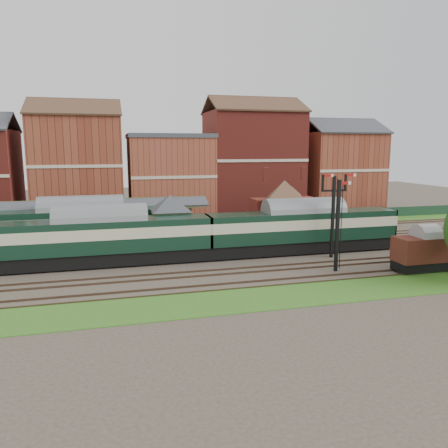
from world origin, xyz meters
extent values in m
plane|color=#473D33|center=(0.00, 0.00, 0.00)|extent=(160.00, 160.00, 0.00)
cube|color=#2D6619|center=(0.00, 16.00, 0.03)|extent=(90.00, 4.50, 0.06)
cube|color=#2D6619|center=(0.00, -12.00, 0.03)|extent=(90.00, 5.00, 0.06)
cube|color=#193823|center=(0.00, 18.00, 0.75)|extent=(90.00, 0.12, 1.50)
cube|color=#2D2D2D|center=(-5.00, 9.75, 0.50)|extent=(55.00, 3.40, 1.00)
cube|color=#5F704F|center=(-3.00, 3.25, 1.20)|extent=(3.40, 3.20, 2.40)
cube|color=#4C5535|center=(-3.00, 3.25, 3.40)|extent=(3.60, 3.40, 2.00)
pyramid|color=#383A3F|center=(-3.00, 3.25, 5.20)|extent=(5.40, 5.40, 1.60)
cube|color=brown|center=(5.00, 3.25, 1.10)|extent=(3.00, 2.40, 2.20)
cube|color=#4C3323|center=(5.00, 2.60, 2.55)|extent=(3.20, 1.34, 0.79)
cube|color=#4C3323|center=(5.00, 3.90, 2.55)|extent=(3.20, 1.34, 0.79)
cube|color=maroon|center=(12.00, 9.75, 2.75)|extent=(8.00, 3.00, 3.50)
pyramid|color=#4C3323|center=(12.00, 9.75, 5.60)|extent=(8.10, 8.10, 2.20)
cube|color=maroon|center=(9.50, 9.75, 6.10)|extent=(0.60, 0.60, 1.60)
cube|color=maroon|center=(14.50, 9.75, 6.10)|extent=(0.60, 0.60, 1.60)
cube|color=#4C5535|center=(0.00, 11.05, 2.70)|extent=(0.22, 0.22, 3.40)
cube|color=#383A3F|center=(-11.00, 8.80, 4.60)|extent=(26.00, 1.99, 0.90)
cube|color=#383A3F|center=(-11.00, 10.70, 4.60)|extent=(26.00, 1.99, 0.90)
cube|color=#4C5535|center=(-11.00, 9.75, 4.98)|extent=(26.00, 0.20, 0.20)
cube|color=black|center=(12.00, -2.50, 4.00)|extent=(0.25, 0.25, 8.00)
cube|color=black|center=(12.00, -2.50, 6.60)|extent=(2.60, 0.18, 0.18)
cube|color=#B2140F|center=(11.35, -2.50, 8.05)|extent=(1.10, 0.08, 0.25)
cube|color=#B2140F|center=(13.75, -2.50, 8.05)|extent=(1.10, 0.08, 0.25)
cube|color=black|center=(10.00, -7.00, 4.00)|extent=(0.25, 0.25, 8.00)
cube|color=#B2140F|center=(10.55, -7.00, 7.70)|extent=(1.10, 0.08, 0.25)
cube|color=brown|center=(-13.00, 25.00, 7.50)|extent=(12.00, 10.00, 15.00)
cube|color=brown|center=(0.00, 25.00, 6.00)|extent=(12.00, 10.00, 12.00)
cube|color=maroon|center=(13.00, 25.00, 8.00)|extent=(14.00, 10.00, 16.00)
cube|color=brown|center=(28.00, 25.00, 6.50)|extent=(12.00, 10.00, 13.00)
cube|color=black|center=(-9.77, 0.00, 0.77)|extent=(19.86, 2.78, 1.21)
cube|color=black|center=(-9.77, 0.00, 2.81)|extent=(19.86, 3.09, 2.87)
cube|color=beige|center=(-9.77, 0.00, 3.15)|extent=(19.88, 3.13, 0.99)
cube|color=slate|center=(-9.77, 0.00, 4.41)|extent=(19.86, 3.09, 0.66)
cube|color=black|center=(10.09, 0.00, 0.77)|extent=(19.86, 2.78, 1.21)
cube|color=black|center=(10.09, 0.00, 2.81)|extent=(19.86, 3.09, 2.87)
cube|color=beige|center=(10.09, 0.00, 3.15)|extent=(19.88, 3.13, 0.99)
cube|color=slate|center=(10.09, 0.00, 4.41)|extent=(19.86, 3.09, 0.66)
cube|color=black|center=(-11.74, 6.50, 0.78)|extent=(20.38, 2.85, 1.25)
cube|color=black|center=(-11.74, 6.50, 2.88)|extent=(20.38, 3.17, 2.94)
cube|color=beige|center=(-11.74, 6.50, 3.23)|extent=(20.40, 3.21, 1.02)
cube|color=slate|center=(-11.74, 6.50, 4.52)|extent=(20.38, 3.17, 0.68)
cube|color=black|center=(17.39, -9.00, 0.56)|extent=(5.29, 1.95, 0.79)
cube|color=#4F1816|center=(17.39, -9.00, 2.01)|extent=(5.29, 2.29, 2.12)
cube|color=gray|center=(17.39, -9.00, 3.17)|extent=(5.29, 2.29, 0.39)
camera|label=1|loc=(-8.90, -40.27, 10.71)|focal=35.00mm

